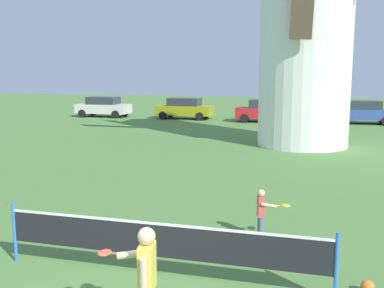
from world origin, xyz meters
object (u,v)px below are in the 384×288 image
(windmill, at_px, (307,7))
(parked_car_red, at_px, (266,110))
(tennis_net, at_px, (159,240))
(player_near, at_px, (146,277))
(parked_car_cream, at_px, (103,107))
(player_far, at_px, (262,211))
(parked_car_mustard, at_px, (184,108))
(stray_ball, at_px, (368,287))
(parked_car_blue, at_px, (361,112))

(windmill, bearing_deg, parked_car_red, 105.78)
(windmill, relative_size, tennis_net, 2.45)
(windmill, relative_size, player_near, 9.15)
(parked_car_cream, bearing_deg, tennis_net, -61.65)
(parked_car_cream, relative_size, parked_car_red, 0.96)
(player_far, bearing_deg, parked_car_red, 96.16)
(player_near, relative_size, parked_car_mustard, 0.36)
(parked_car_mustard, bearing_deg, stray_ball, -67.44)
(windmill, relative_size, parked_car_blue, 3.13)
(windmill, height_order, tennis_net, windmill)
(windmill, bearing_deg, parked_car_blue, 71.69)
(player_far, xyz_separation_m, parked_car_mustard, (-8.56, 23.20, 0.21))
(stray_ball, relative_size, parked_car_mustard, 0.05)
(windmill, distance_m, parked_car_mustard, 14.82)
(windmill, relative_size, parked_car_red, 3.22)
(parked_car_mustard, bearing_deg, parked_car_blue, 0.56)
(player_near, height_order, player_far, player_near)
(parked_car_cream, xyz_separation_m, parked_car_blue, (18.94, 0.33, 0.00))
(parked_car_red, bearing_deg, player_near, -86.89)
(windmill, xyz_separation_m, tennis_net, (-1.76, -15.14, -5.70))
(windmill, relative_size, stray_ball, 63.45)
(parked_car_red, height_order, parked_car_blue, same)
(parked_car_red, xyz_separation_m, parked_car_blue, (6.30, 0.65, 0.00))
(player_far, distance_m, parked_car_cream, 27.50)
(parked_car_mustard, distance_m, parked_car_red, 6.14)
(player_far, distance_m, parked_car_red, 22.81)
(windmill, xyz_separation_m, player_near, (-1.35, -16.80, -5.53))
(parked_car_red, bearing_deg, tennis_net, -87.62)
(player_near, relative_size, stray_ball, 6.93)
(parked_car_mustard, height_order, parked_car_red, same)
(player_far, distance_m, parked_car_blue, 23.64)
(parked_car_blue, bearing_deg, player_near, -100.05)
(player_near, distance_m, stray_ball, 3.63)
(parked_car_mustard, xyz_separation_m, parked_car_blue, (12.41, 0.12, 0.00))
(parked_car_red, bearing_deg, parked_car_cream, 178.57)
(parked_car_mustard, xyz_separation_m, parked_car_red, (6.12, -0.53, 0.00))
(player_far, bearing_deg, player_near, -103.88)
(player_near, xyz_separation_m, parked_car_blue, (4.85, 27.36, -0.05))
(player_near, bearing_deg, windmill, 85.40)
(tennis_net, distance_m, stray_ball, 3.37)
(tennis_net, height_order, player_near, player_near)
(windmill, relative_size, parked_car_cream, 3.36)
(parked_car_red, distance_m, parked_car_blue, 6.33)
(windmill, distance_m, player_far, 14.02)
(parked_car_red, relative_size, parked_car_blue, 0.97)
(parked_car_mustard, bearing_deg, tennis_net, -74.37)
(tennis_net, height_order, parked_car_blue, parked_car_blue)
(windmill, height_order, parked_car_red, windmill)
(player_far, bearing_deg, stray_ball, -45.99)
(parked_car_red, bearing_deg, player_far, -83.84)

